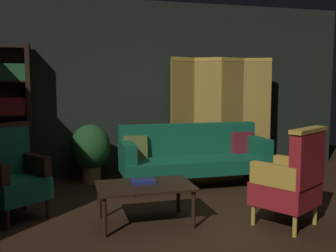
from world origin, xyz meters
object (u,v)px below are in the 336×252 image
armchair_wing_left (12,174)px  potted_plant (91,149)px  folding_screen (220,113)px  coffee_table (145,189)px  armchair_gilt_accent (291,180)px  velvet_couch (193,154)px  book_navy_cloth (143,181)px

armchair_wing_left → potted_plant: bearing=55.1°
folding_screen → potted_plant: folding_screen is taller
coffee_table → armchair_wing_left: size_ratio=0.96×
folding_screen → coffee_table: bearing=-129.5°
potted_plant → armchair_gilt_accent: bearing=-51.6°
velvet_couch → armchair_wing_left: 2.50m
potted_plant → book_navy_cloth: (0.43, -1.82, -0.07)m
folding_screen → velvet_couch: (-0.71, -0.69, -0.53)m
armchair_wing_left → potted_plant: (0.93, 1.34, 0.02)m
coffee_table → potted_plant: (-0.43, 1.88, 0.13)m
coffee_table → armchair_gilt_accent: 1.52m
coffee_table → book_navy_cloth: book_navy_cloth is taller
armchair_gilt_accent → coffee_table: bearing=161.9°
folding_screen → armchair_wing_left: size_ratio=1.83×
folding_screen → potted_plant: bearing=-174.9°
armchair_wing_left → armchair_gilt_accent: bearing=-20.0°
folding_screen → book_navy_cloth: size_ratio=7.32×
velvet_couch → armchair_wing_left: armchair_wing_left is taller
armchair_wing_left → folding_screen: bearing=26.5°
potted_plant → book_navy_cloth: 1.87m
velvet_couch → book_navy_cloth: bearing=-127.3°
armchair_gilt_accent → book_navy_cloth: (-1.44, 0.53, -0.05)m
armchair_wing_left → book_navy_cloth: (1.36, -0.48, -0.05)m
coffee_table → armchair_wing_left: (-1.36, 0.55, 0.12)m
book_navy_cloth → folding_screen: bearing=49.6°
coffee_table → potted_plant: size_ratio=1.14×
armchair_gilt_accent → armchair_wing_left: (-2.80, 1.02, 0.00)m
coffee_table → armchair_gilt_accent: armchair_gilt_accent is taller
armchair_gilt_accent → potted_plant: size_ratio=1.18×
velvet_couch → armchair_gilt_accent: 1.90m
velvet_couch → coffee_table: (-1.00, -1.38, -0.08)m
coffee_table → potted_plant: potted_plant is taller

